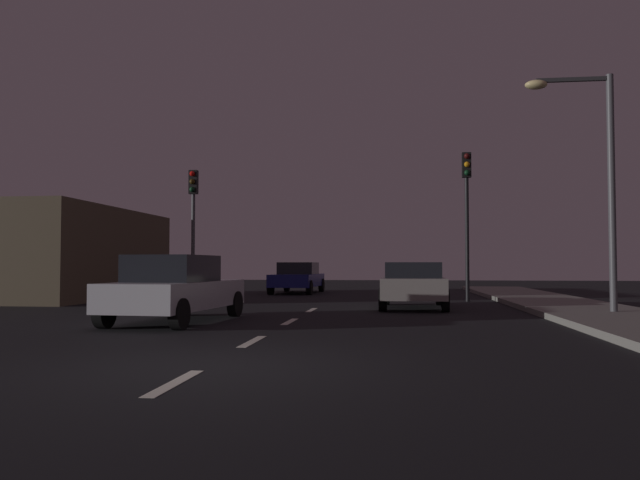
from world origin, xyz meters
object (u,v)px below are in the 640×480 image
traffic_signal_right (467,198)px  car_stopped_ahead (413,284)px  traffic_signal_left (193,209)px  car_oncoming_far (298,277)px  street_lamp_right (595,167)px  car_adjacent_lane (175,288)px

traffic_signal_right → car_stopped_ahead: size_ratio=1.30×
traffic_signal_left → car_oncoming_far: 7.31m
car_stopped_ahead → street_lamp_right: street_lamp_right is taller
car_stopped_ahead → car_oncoming_far: 11.10m
car_stopped_ahead → car_oncoming_far: (-5.06, 9.87, 0.01)m
traffic_signal_left → traffic_signal_right: bearing=0.0°
car_oncoming_far → car_stopped_ahead: bearing=-62.8°
traffic_signal_right → car_stopped_ahead: 5.26m
traffic_signal_left → traffic_signal_right: (10.17, 0.00, 0.29)m
street_lamp_right → car_adjacent_lane: bearing=-165.6°
car_stopped_ahead → traffic_signal_left: bearing=154.9°
traffic_signal_left → street_lamp_right: size_ratio=0.80×
car_adjacent_lane → traffic_signal_left: bearing=106.0°
traffic_signal_left → traffic_signal_right: 10.17m
traffic_signal_left → car_oncoming_far: traffic_signal_left is taller
car_oncoming_far → street_lamp_right: (9.53, -12.67, 3.04)m
traffic_signal_right → car_adjacent_lane: traffic_signal_right is taller
traffic_signal_right → car_adjacent_lane: 12.24m
car_oncoming_far → street_lamp_right: street_lamp_right is taller
traffic_signal_right → car_stopped_ahead: (-2.04, -3.81, -3.01)m
traffic_signal_left → car_adjacent_lane: (2.62, -9.17, -2.67)m
traffic_signal_right → car_oncoming_far: 9.81m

